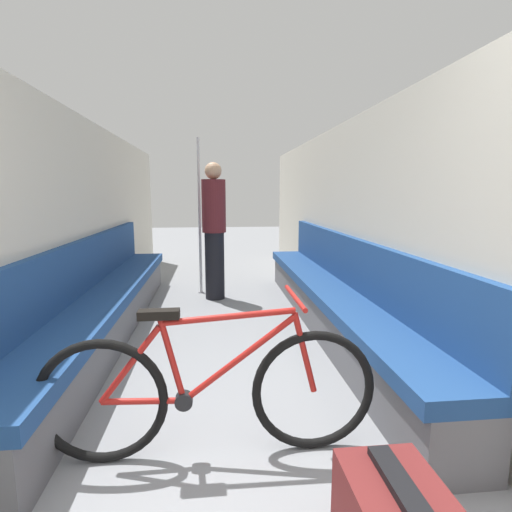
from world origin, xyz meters
The scene contains 7 objects.
wall_left centered at (-1.35, 2.89, 1.04)m, with size 0.10×8.98×2.08m, color beige.
wall_right centered at (1.35, 2.89, 1.04)m, with size 0.10×8.98×2.08m, color beige.
bench_seat_row_left centered at (-1.09, 2.93, 0.31)m, with size 0.47×4.46×0.93m.
bench_seat_row_right centered at (1.09, 2.93, 0.31)m, with size 0.47×4.46×0.93m.
bicycle centered at (-0.10, 1.11, 0.35)m, with size 1.73×0.46×0.85m.
grab_pole_near centered at (-0.25, 4.56, 1.00)m, with size 0.08×0.08×2.06m.
passenger_standing centered at (-0.06, 4.25, 0.89)m, with size 0.30×0.30×1.73m.
Camera 1 is at (-0.07, -0.81, 1.36)m, focal length 28.00 mm.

